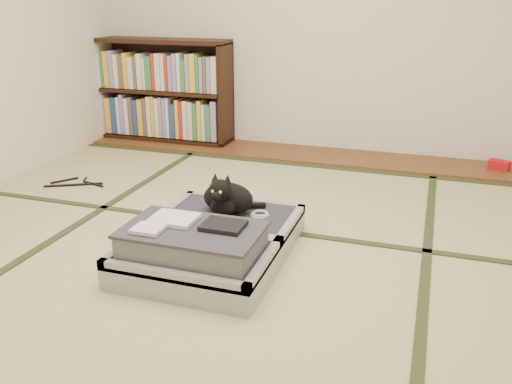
% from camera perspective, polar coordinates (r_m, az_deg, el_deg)
% --- Properties ---
extents(floor, '(4.50, 4.50, 0.00)m').
position_cam_1_polar(floor, '(2.86, -3.18, -6.89)').
color(floor, '#C0BA80').
rests_on(floor, ground).
extents(wood_strip, '(4.00, 0.50, 0.02)m').
position_cam_1_polar(wood_strip, '(4.65, 5.85, 3.93)').
color(wood_strip, brown).
rests_on(wood_strip, ground).
extents(red_item, '(0.17, 0.13, 0.07)m').
position_cam_1_polar(red_item, '(4.60, 24.22, 2.62)').
color(red_item, red).
rests_on(red_item, wood_strip).
extents(tatami_borders, '(4.00, 4.50, 0.01)m').
position_cam_1_polar(tatami_borders, '(3.28, -0.03, -3.12)').
color(tatami_borders, '#2D381E').
rests_on(tatami_borders, ground).
extents(bookcase, '(1.34, 0.31, 0.92)m').
position_cam_1_polar(bookcase, '(5.12, -10.12, 10.29)').
color(bookcase, black).
rests_on(bookcase, wood_strip).
extents(suitcase, '(0.74, 0.99, 0.29)m').
position_cam_1_polar(suitcase, '(2.79, -4.89, -5.34)').
color(suitcase, '#9E9DA2').
rests_on(suitcase, floor).
extents(cat, '(0.33, 0.33, 0.27)m').
position_cam_1_polar(cat, '(2.99, -3.10, -0.64)').
color(cat, black).
rests_on(cat, suitcase).
extents(cable_coil, '(0.10, 0.10, 0.02)m').
position_cam_1_polar(cable_coil, '(3.00, 0.39, -2.37)').
color(cable_coil, white).
rests_on(cable_coil, suitcase).
extents(hanger, '(0.41, 0.28, 0.01)m').
position_cam_1_polar(hanger, '(4.14, -18.40, 0.87)').
color(hanger, black).
rests_on(hanger, floor).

